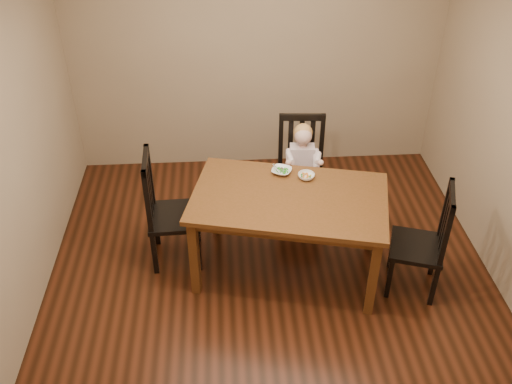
{
  "coord_description": "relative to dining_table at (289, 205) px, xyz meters",
  "views": [
    {
      "loc": [
        -0.38,
        -3.77,
        3.61
      ],
      "look_at": [
        -0.12,
        0.25,
        0.76
      ],
      "focal_mm": 40.0,
      "sensor_mm": 36.0,
      "label": 1
    }
  ],
  "objects": [
    {
      "name": "chair_right",
      "position": [
        1.12,
        -0.3,
        -0.22
      ],
      "size": [
        0.55,
        0.56,
        1.04
      ],
      "rotation": [
        0.0,
        0.0,
        1.25
      ],
      "color": "black",
      "rests_on": "room"
    },
    {
      "name": "toddler",
      "position": [
        0.21,
        0.77,
        -0.07
      ],
      "size": [
        0.34,
        0.41,
        0.54
      ],
      "primitive_type": null,
      "rotation": [
        0.0,
        0.0,
        3.07
      ],
      "color": "silver",
      "rests_on": "chair_child"
    },
    {
      "name": "room",
      "position": [
        -0.16,
        -0.09,
        0.63
      ],
      "size": [
        4.01,
        4.01,
        2.71
      ],
      "color": "#451D0E",
      "rests_on": "ground"
    },
    {
      "name": "bowl_peas",
      "position": [
        -0.03,
        0.36,
        0.12
      ],
      "size": [
        0.23,
        0.23,
        0.04
      ],
      "primitive_type": "imported",
      "rotation": [
        0.0,
        0.0,
        -0.42
      ],
      "color": "white",
      "rests_on": "dining_table"
    },
    {
      "name": "fork",
      "position": [
        -0.07,
        0.35,
        0.14
      ],
      "size": [
        0.07,
        0.11,
        0.05
      ],
      "rotation": [
        0.0,
        0.0,
        0.55
      ],
      "color": "silver",
      "rests_on": "bowl_peas"
    },
    {
      "name": "chair_left",
      "position": [
        -1.06,
        0.24,
        -0.19
      ],
      "size": [
        0.47,
        0.5,
        1.11
      ],
      "rotation": [
        0.0,
        0.0,
        -1.53
      ],
      "color": "black",
      "rests_on": "room"
    },
    {
      "name": "dining_table",
      "position": [
        0.0,
        0.0,
        0.0
      ],
      "size": [
        1.82,
        1.33,
        0.82
      ],
      "rotation": [
        0.0,
        0.0,
        -0.23
      ],
      "color": "#492D11",
      "rests_on": "room"
    },
    {
      "name": "chair_child",
      "position": [
        0.22,
        0.83,
        -0.2
      ],
      "size": [
        0.5,
        0.48,
        1.08
      ],
      "rotation": [
        0.0,
        0.0,
        3.07
      ],
      "color": "black",
      "rests_on": "room"
    },
    {
      "name": "bowl_veg",
      "position": [
        0.18,
        0.26,
        0.12
      ],
      "size": [
        0.17,
        0.17,
        0.05
      ],
      "primitive_type": "imported",
      "rotation": [
        0.0,
        0.0,
        0.2
      ],
      "color": "white",
      "rests_on": "dining_table"
    }
  ]
}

